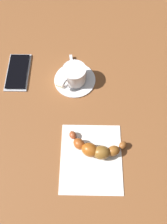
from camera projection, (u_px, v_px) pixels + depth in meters
The scene contains 8 objects.
ground_plane at pixel (82, 116), 0.62m from camera, with size 1.80×1.80×0.00m, color brown.
saucer at pixel (76, 79), 0.67m from camera, with size 0.12×0.12×0.01m, color white.
espresso_cup at pixel (75, 74), 0.64m from camera, with size 0.07×0.08×0.05m.
teaspoon at pixel (74, 76), 0.67m from camera, with size 0.12×0.02×0.01m.
sugar_packet at pixel (64, 78), 0.66m from camera, with size 0.07×0.02×0.01m, color beige.
napkin at pixel (93, 158), 0.57m from camera, with size 0.18×0.15×0.00m, color white.
croissant at pixel (96, 149), 0.56m from camera, with size 0.10×0.14×0.03m.
cell_phone at pixel (18, 72), 0.68m from camera, with size 0.15×0.09×0.01m.
Camera 1 is at (0.26, -0.05, 0.57)m, focal length 36.36 mm.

